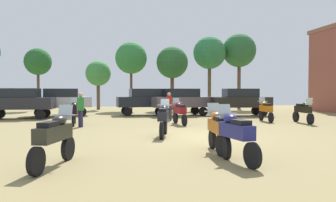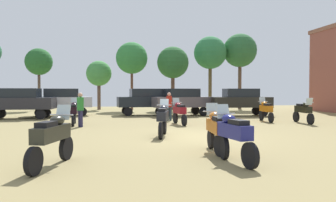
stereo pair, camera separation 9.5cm
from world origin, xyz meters
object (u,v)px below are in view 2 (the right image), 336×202
object	(u,v)px
motorcycle_2	(179,112)
motorcycle_7	(303,111)
tree_2	(173,63)
motorcycle_3	(163,118)
motorcycle_6	(217,129)
tree_1	(99,74)
car_2	(146,100)
car_5	(181,100)
tree_4	(210,53)
car_1	(61,100)
motorcycle_1	(74,112)
car_4	(241,100)
motorcycle_9	(233,134)
motorcycle_4	(52,137)
person_1	(80,107)
motorcycle_5	(266,110)
tree_7	(132,58)
person_2	(169,104)
tree_3	(39,62)
tree_8	(240,51)
car_3	(20,101)

from	to	relation	value
motorcycle_2	motorcycle_7	distance (m)	7.08
motorcycle_2	tree_2	size ratio (longest dim) A/B	0.34
motorcycle_3	motorcycle_7	xyz separation A→B (m)	(8.61, 4.01, -0.02)
motorcycle_6	tree_1	size ratio (longest dim) A/B	0.47
car_2	car_5	size ratio (longest dim) A/B	0.97
car_5	tree_1	world-z (taller)	tree_1
tree_4	tree_2	bearing A→B (deg)	-173.89
car_1	tree_4	size ratio (longest dim) A/B	0.63
car_2	tree_2	distance (m)	8.06
motorcycle_6	tree_2	size ratio (longest dim) A/B	0.37
motorcycle_1	car_4	xyz separation A→B (m)	(11.30, 4.74, 0.45)
motorcycle_9	motorcycle_4	bearing A→B (deg)	168.37
motorcycle_9	car_1	xyz separation A→B (m)	(-6.98, 16.81, 0.45)
person_1	motorcycle_5	bearing A→B (deg)	57.14
motorcycle_9	car_5	world-z (taller)	car_5
tree_7	person_2	bearing A→B (deg)	-81.43
motorcycle_3	car_4	distance (m)	12.22
motorcycle_6	tree_2	distance (m)	22.47
motorcycle_5	tree_3	size ratio (longest dim) A/B	0.37
person_2	tree_2	world-z (taller)	tree_2
motorcycle_1	tree_4	world-z (taller)	tree_4
car_4	motorcycle_3	bearing A→B (deg)	147.50
motorcycle_3	tree_4	world-z (taller)	tree_4
car_1	tree_7	xyz separation A→B (m)	(5.50, 6.51, 3.79)
car_1	tree_8	distance (m)	18.62
motorcycle_2	tree_8	bearing A→B (deg)	49.99
motorcycle_4	motorcycle_6	xyz separation A→B (m)	(4.43, 1.02, -0.01)
motorcycle_2	car_1	bearing A→B (deg)	127.36
motorcycle_7	car_3	xyz separation A→B (m)	(-16.71, 5.72, 0.46)
person_1	motorcycle_7	bearing A→B (deg)	50.19
motorcycle_2	person_2	size ratio (longest dim) A/B	1.19
motorcycle_7	tree_7	xyz separation A→B (m)	(-8.98, 14.34, 4.24)
car_3	tree_4	bearing A→B (deg)	-59.13
tree_4	motorcycle_7	bearing A→B (deg)	-85.57
motorcycle_4	motorcycle_9	size ratio (longest dim) A/B	1.04
car_1	car_3	xyz separation A→B (m)	(-2.23, -2.11, 0.00)
car_2	car_4	world-z (taller)	same
motorcycle_3	motorcycle_5	distance (m)	8.77
motorcycle_7	car_3	world-z (taller)	car_3
motorcycle_9	tree_1	world-z (taller)	tree_1
person_2	tree_2	xyz separation A→B (m)	(2.23, 11.44, 3.54)
motorcycle_3	tree_3	bearing A→B (deg)	129.01
motorcycle_7	car_1	size ratio (longest dim) A/B	0.48
motorcycle_7	tree_8	xyz separation A→B (m)	(2.08, 14.87, 5.22)
motorcycle_6	motorcycle_9	size ratio (longest dim) A/B	1.06
tree_7	tree_8	distance (m)	11.12
tree_7	car_5	bearing A→B (deg)	-66.88
motorcycle_6	car_1	distance (m)	17.07
car_4	tree_4	world-z (taller)	tree_4
car_5	tree_8	distance (m)	12.28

